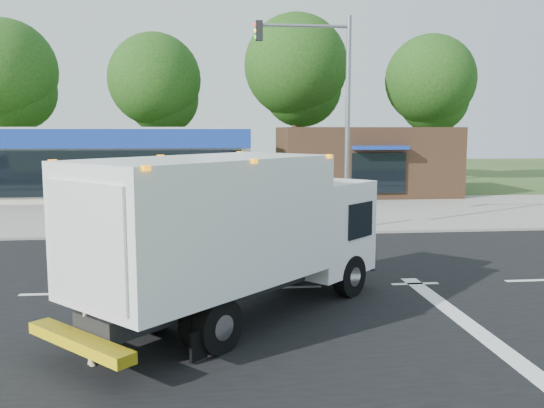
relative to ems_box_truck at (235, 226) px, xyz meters
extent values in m
plane|color=#385123|center=(1.61, 2.17, -1.94)|extent=(120.00, 120.00, 0.00)
cube|color=black|center=(1.61, 2.17, -1.93)|extent=(60.00, 14.00, 0.02)
cube|color=gray|center=(1.61, 10.37, -1.88)|extent=(60.00, 2.40, 0.12)
cube|color=gray|center=(1.61, 16.17, -1.93)|extent=(60.00, 9.00, 0.02)
cube|color=silver|center=(-4.39, 2.17, -1.92)|extent=(1.20, 0.15, 0.01)
cube|color=silver|center=(-1.39, 2.17, -1.92)|extent=(1.20, 0.15, 0.01)
cube|color=silver|center=(1.61, 2.17, -1.92)|extent=(1.20, 0.15, 0.01)
cube|color=silver|center=(4.61, 2.17, -1.92)|extent=(1.20, 0.15, 0.01)
cube|color=silver|center=(7.61, 2.17, -1.92)|extent=(1.20, 0.15, 0.01)
cube|color=silver|center=(4.61, -0.83, -1.92)|extent=(0.40, 7.00, 0.01)
cube|color=black|center=(-0.59, -0.59, -1.22)|extent=(4.35, 4.33, 0.36)
cube|color=white|center=(1.99, 1.97, -0.35)|extent=(3.00, 3.00, 2.15)
cube|color=black|center=(2.68, 2.66, -0.15)|extent=(1.48, 1.49, 0.92)
cube|color=white|center=(-0.59, -0.59, 0.21)|extent=(5.36, 5.34, 2.40)
cube|color=silver|center=(-2.42, -2.40, 0.16)|extent=(1.48, 1.49, 1.94)
cube|color=yellow|center=(-2.55, -2.53, -1.38)|extent=(1.98, 1.99, 0.18)
cube|color=orange|center=(-0.59, -0.59, 1.38)|extent=(5.24, 5.23, 0.08)
cylinder|color=black|center=(1.34, 2.70, -1.45)|extent=(0.91, 0.91, 0.98)
cylinder|color=black|center=(2.71, 1.32, -1.45)|extent=(0.91, 0.91, 0.98)
cylinder|color=black|center=(-1.82, -0.36, -1.45)|extent=(0.91, 0.91, 0.98)
cylinder|color=black|center=(-0.38, -1.82, -1.45)|extent=(0.91, 0.91, 0.98)
imported|color=tan|center=(-2.32, -2.04, -1.05)|extent=(0.78, 0.73, 1.78)
sphere|color=white|center=(-2.32, -2.04, -0.19)|extent=(0.28, 0.28, 0.28)
cube|color=#BDB49D|center=(-7.39, 22.17, 0.06)|extent=(18.00, 6.00, 4.00)
cube|color=#153599|center=(-7.39, 19.12, 1.46)|extent=(18.00, 0.30, 1.00)
cube|color=black|center=(-7.39, 19.12, -0.34)|extent=(17.00, 0.12, 2.40)
cube|color=#382316|center=(8.61, 22.17, 0.06)|extent=(10.00, 6.00, 4.00)
cube|color=#153599|center=(8.61, 19.07, 0.96)|extent=(3.00, 1.20, 0.20)
cube|color=black|center=(8.61, 19.12, -0.44)|extent=(3.00, 0.12, 2.20)
cylinder|color=gray|center=(4.61, 9.77, 2.06)|extent=(0.18, 0.18, 8.00)
cylinder|color=gray|center=(2.91, 9.77, 5.66)|extent=(3.40, 0.12, 0.12)
cube|color=black|center=(1.31, 9.77, 5.46)|extent=(0.25, 0.25, 0.70)
cylinder|color=#332114|center=(-14.39, 30.17, 1.74)|extent=(0.56, 0.56, 7.35)
sphere|color=#154413|center=(-14.39, 30.17, 5.94)|extent=(6.93, 6.93, 6.93)
sphere|color=#154413|center=(-13.89, 30.67, 4.57)|extent=(5.46, 5.46, 5.46)
cylinder|color=#332114|center=(-4.39, 30.17, 1.49)|extent=(0.56, 0.56, 6.86)
sphere|color=#154413|center=(-4.39, 30.17, 5.41)|extent=(6.47, 6.47, 6.47)
sphere|color=#154413|center=(-3.89, 30.67, 4.14)|extent=(5.10, 5.10, 5.10)
cylinder|color=#332114|center=(5.61, 30.17, 1.98)|extent=(0.56, 0.56, 7.84)
sphere|color=#154413|center=(5.61, 30.17, 6.46)|extent=(7.39, 7.39, 7.39)
sphere|color=#154413|center=(6.11, 30.67, 5.00)|extent=(5.82, 5.82, 5.82)
cylinder|color=#332114|center=(15.61, 30.17, 1.56)|extent=(0.56, 0.56, 7.00)
sphere|color=#154413|center=(15.61, 30.17, 5.56)|extent=(6.60, 6.60, 6.60)
sphere|color=#154413|center=(16.11, 30.67, 4.26)|extent=(5.20, 5.20, 5.20)
camera|label=1|loc=(-0.43, -11.47, 1.93)|focal=38.00mm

